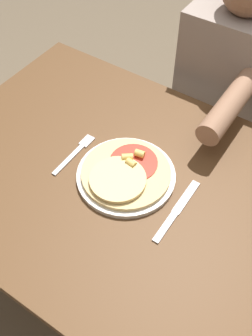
# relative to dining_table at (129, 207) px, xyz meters

# --- Properties ---
(ground_plane) EXTENTS (8.00, 8.00, 0.00)m
(ground_plane) POSITION_rel_dining_table_xyz_m (0.00, 0.00, -0.65)
(ground_plane) COLOR brown
(dining_table) EXTENTS (1.18, 0.82, 0.77)m
(dining_table) POSITION_rel_dining_table_xyz_m (0.00, 0.00, 0.00)
(dining_table) COLOR brown
(dining_table) RESTS_ON ground_plane
(plate) EXTENTS (0.27, 0.27, 0.01)m
(plate) POSITION_rel_dining_table_xyz_m (-0.02, 0.01, 0.13)
(plate) COLOR silver
(plate) RESTS_ON dining_table
(pizza) EXTENTS (0.25, 0.25, 0.04)m
(pizza) POSITION_rel_dining_table_xyz_m (-0.02, 0.01, 0.14)
(pizza) COLOR #DBBC7A
(pizza) RESTS_ON plate
(fork) EXTENTS (0.03, 0.18, 0.00)m
(fork) POSITION_rel_dining_table_xyz_m (-0.19, 0.01, 0.12)
(fork) COLOR silver
(fork) RESTS_ON dining_table
(knife) EXTENTS (0.02, 0.22, 0.00)m
(knife) POSITION_rel_dining_table_xyz_m (0.15, -0.01, 0.12)
(knife) COLOR silver
(knife) RESTS_ON dining_table
(person_diner) EXTENTS (0.33, 0.52, 1.17)m
(person_diner) POSITION_rel_dining_table_xyz_m (0.03, 0.59, 0.02)
(person_diner) COLOR #2D2D38
(person_diner) RESTS_ON ground_plane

